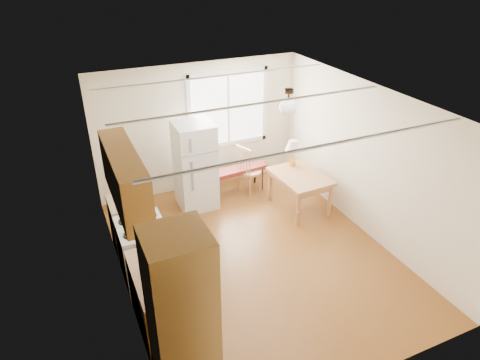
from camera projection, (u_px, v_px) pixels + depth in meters
room_shell at (256, 186)px, 6.19m from camera, size 4.60×5.60×2.62m
kitchen_run at (153, 265)px, 5.26m from camera, size 0.65×3.40×2.20m
window_unit at (228, 109)px, 8.25m from camera, size 1.64×0.05×1.51m
pendant_light at (288, 106)px, 6.29m from camera, size 0.26×0.26×0.40m
refrigerator at (195, 166)px, 7.72m from camera, size 0.67×0.70×1.63m
bench at (236, 170)px, 8.33m from camera, size 1.20×0.52×0.54m
dining_table at (300, 180)px, 7.75m from camera, size 0.87×1.13×0.69m
chair at (247, 167)px, 8.22m from camera, size 0.49×0.48×1.00m
table_lamp at (293, 148)px, 7.86m from camera, size 0.29×0.29×0.51m
coffee_maker at (162, 280)px, 4.76m from camera, size 0.18×0.23×0.33m
kettle at (150, 263)px, 5.06m from camera, size 0.11×0.11×0.22m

